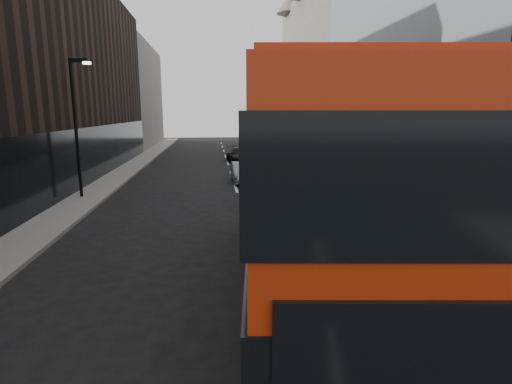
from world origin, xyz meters
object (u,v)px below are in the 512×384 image
object	(u,v)px
red_bus	(312,184)
grey_bus	(258,136)
car_a	(267,188)
car_c	(240,155)
street_lamp	(77,119)
car_b	(243,172)

from	to	relation	value
red_bus	grey_bus	distance (m)	36.58
grey_bus	car_a	bearing A→B (deg)	-91.13
car_a	car_c	world-z (taller)	car_a
street_lamp	red_bus	distance (m)	15.44
car_c	car_b	bearing A→B (deg)	-100.96
red_bus	car_a	world-z (taller)	red_bus
car_a	car_c	xyz separation A→B (m)	(-0.23, 16.14, -0.05)
red_bus	car_c	distance (m)	26.65
red_bus	street_lamp	bearing A→B (deg)	133.21
street_lamp	car_c	bearing A→B (deg)	56.76
red_bus	grey_bus	xyz separation A→B (m)	(2.88, 36.45, -1.04)
grey_bus	car_a	distance (m)	26.17
street_lamp	car_c	xyz separation A→B (m)	(9.34, 14.25, -3.48)
red_bus	car_c	xyz separation A→B (m)	(0.13, 26.57, -2.13)
street_lamp	car_b	distance (m)	10.45
grey_bus	car_c	distance (m)	10.31
street_lamp	car_a	xyz separation A→B (m)	(9.57, -1.89, -3.43)
street_lamp	car_a	size ratio (longest dim) A/B	1.59
red_bus	car_b	bearing A→B (deg)	97.82
street_lamp	car_b	world-z (taller)	street_lamp
street_lamp	red_bus	bearing A→B (deg)	-53.21
red_bus	grey_bus	size ratio (longest dim) A/B	1.22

